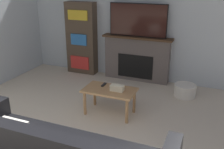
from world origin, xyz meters
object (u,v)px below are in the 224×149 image
coffee_table (110,93)px  bookshelf (82,38)px  fireplace (137,58)px  tv (138,20)px  storage_basket (185,90)px

coffee_table → bookshelf: bearing=130.2°
fireplace → bookshelf: 1.41m
tv → coffee_table: bearing=-88.3°
coffee_table → storage_basket: 1.65m
tv → storage_basket: tv is taller
coffee_table → bookshelf: bookshelf is taller
fireplace → bookshelf: (-1.37, -0.02, 0.34)m
tv → coffee_table: tv is taller
fireplace → coffee_table: (0.05, -1.70, -0.12)m
bookshelf → fireplace: bearing=0.9°
bookshelf → storage_basket: 2.67m
coffee_table → bookshelf: 2.25m
fireplace → bookshelf: bookshelf is taller
fireplace → tv: (-0.00, -0.02, 0.85)m
coffee_table → bookshelf: size_ratio=0.52×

